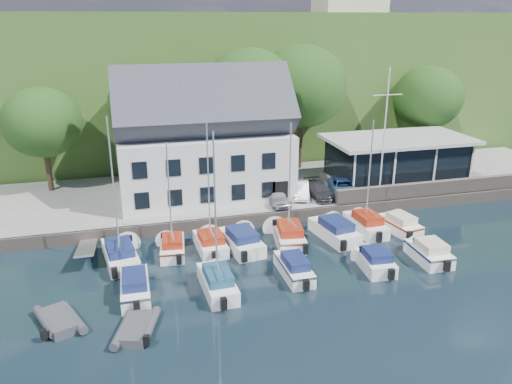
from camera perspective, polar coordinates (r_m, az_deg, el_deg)
The scene contains 34 objects.
ground at distance 31.52m, azimuth 12.38°, elevation -10.69°, with size 180.00×180.00×0.00m, color black.
quay at distance 46.09m, azimuth 2.65°, elevation 0.28°, with size 60.00×13.00×1.00m, color #969590.
quay_face at distance 40.34m, azimuth 5.42°, elevation -2.63°, with size 60.00×0.30×1.00m, color #665A51.
hillside at distance 87.34m, azimuth -6.33°, elevation 14.28°, with size 160.00×75.00×16.00m, color #375B22.
field_patch at distance 96.38m, azimuth -2.31°, elevation 19.70°, with size 50.00×30.00×0.30m, color #535D2E.
harbor_building at distance 42.23m, azimuth -5.97°, elevation 5.28°, with size 14.40×8.20×8.70m, color silver, non-canonical shape.
club_pavilion at distance 48.42m, azimuth 15.79°, elevation 3.66°, with size 13.20×7.20×4.10m, color black, non-canonical shape.
seawall at distance 45.67m, azimuth 19.57°, elevation 0.42°, with size 18.00×0.50×1.20m, color #665A51.
gangway at distance 36.62m, azimuth -18.64°, elevation -6.86°, with size 1.20×6.00×1.40m, color silver, non-canonical shape.
car_silver at distance 41.03m, azimuth 2.26°, elevation -0.45°, with size 1.54×3.84×1.31m, color #ACABB0.
car_white at distance 42.74m, azimuth 5.11°, elevation 0.28°, with size 1.34×3.83×1.26m, color silver.
car_dgrey at distance 42.86m, azimuth 7.25°, elevation 0.22°, with size 1.70×4.19×1.21m, color #2B2B30.
car_blue at distance 43.74m, azimuth 9.96°, elevation 0.60°, with size 1.61×4.09×1.40m, color #2E588C.
flagpole at distance 42.73m, azimuth 14.44°, elevation 6.39°, with size 2.59×0.20×10.80m, color silver, non-canonical shape.
tree_0 at distance 46.84m, azimuth -23.01°, elevation 5.49°, with size 6.66×6.66×9.10m, color #13330F, non-canonical shape.
tree_1 at distance 46.40m, azimuth -11.61°, elevation 7.51°, with size 7.80×7.80×10.66m, color #13330F, non-canonical shape.
tree_2 at distance 47.73m, azimuth -0.79°, elevation 9.05°, with size 8.79×8.79×12.01m, color #13330F, non-canonical shape.
tree_3 at distance 50.10m, azimuth 5.15°, elevation 9.57°, with size 8.93×8.93×12.20m, color #13330F, non-canonical shape.
tree_5 at distance 56.23m, azimuth 18.87°, elevation 8.48°, with size 7.21×7.21×9.85m, color #13330F, non-canonical shape.
boat_r1_0 at distance 33.22m, azimuth -15.85°, elevation -0.68°, with size 2.11×6.69×9.16m, color white, non-canonical shape.
boat_r1_1 at distance 33.75m, azimuth -9.86°, elevation -0.54°, with size 1.77×5.22×8.44m, color white, non-canonical shape.
boat_r1_2 at distance 34.02m, azimuth -5.42°, elevation -0.19°, with size 2.00×5.50×8.42m, color white, non-canonical shape.
boat_r1_3 at distance 35.33m, azimuth -1.68°, elevation -5.36°, with size 2.17×6.33×1.55m, color white, non-canonical shape.
boat_r1_4 at distance 35.04m, azimuth 3.87°, elevation 1.09°, with size 2.08×6.65×9.18m, color white, non-canonical shape.
boat_r1_5 at distance 37.42m, azimuth 8.96°, elevation -4.13°, with size 2.11×6.64×1.57m, color white, non-canonical shape.
boat_r1_6 at distance 37.67m, azimuth 12.85°, elevation 2.23°, with size 1.96×6.21×9.53m, color white, non-canonical shape.
boat_r1_7 at distance 39.68m, azimuth 16.08°, elevation -3.37°, with size 1.81×5.40×1.45m, color white, non-canonical shape.
boat_r2_0 at distance 30.54m, azimuth -13.69°, elevation -10.18°, with size 1.78×6.06×1.54m, color white, non-canonical shape.
boat_r2_1 at distance 28.58m, azimuth -4.64°, elevation -3.22°, with size 1.85×6.33×9.20m, color white, non-canonical shape.
boat_r2_2 at distance 31.95m, azimuth 4.36°, elevation -8.36°, with size 1.66×5.86×1.43m, color white, non-canonical shape.
boat_r2_3 at distance 33.57m, azimuth 13.44°, elevation -7.44°, with size 1.94×4.85×1.43m, color white, non-canonical shape.
boat_r2_4 at distance 35.66m, azimuth 19.17°, elevation -6.32°, with size 2.04×5.06×1.48m, color white, non-canonical shape.
dinghy_0 at distance 29.29m, azimuth -21.55°, elevation -13.33°, with size 1.96×3.27×0.76m, color #37383C, non-canonical shape.
dinghy_1 at distance 27.47m, azimuth -13.52°, elevation -14.76°, with size 1.94×3.23×0.75m, color #37383C, non-canonical shape.
Camera 1 is at (-13.27, -24.00, 15.54)m, focal length 35.00 mm.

